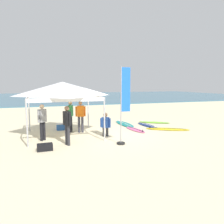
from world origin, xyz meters
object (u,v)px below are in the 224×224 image
(surfboard_navy, at_px, (147,125))
(person_blue, at_px, (105,123))
(surfboard_pink, at_px, (135,130))
(person_green, at_px, (71,114))
(surfboard_yellow, at_px, (167,129))
(cooler_box, at_px, (61,127))
(surfboard_teal, at_px, (124,124))
(person_grey, at_px, (42,120))
(gear_bag_near_tent, at_px, (45,147))
(canopy_tent, at_px, (63,89))
(person_orange, at_px, (81,115))
(surfboard_lime, at_px, (154,122))
(person_black, at_px, (67,123))
(banner_flag, at_px, (123,109))

(surfboard_navy, xyz_separation_m, person_blue, (-3.32, -1.77, 0.62))
(surfboard_pink, bearing_deg, person_green, 168.28)
(surfboard_yellow, relative_size, cooler_box, 4.96)
(surfboard_teal, relative_size, person_green, 1.49)
(person_green, bearing_deg, person_blue, -45.95)
(person_grey, xyz_separation_m, gear_bag_near_tent, (0.02, -1.68, -0.85))
(canopy_tent, height_order, person_grey, canopy_tent)
(surfboard_pink, relative_size, person_orange, 1.11)
(surfboard_yellow, bearing_deg, surfboard_teal, 126.54)
(canopy_tent, bearing_deg, gear_bag_near_tent, -113.22)
(person_green, height_order, person_grey, same)
(surfboard_navy, bearing_deg, surfboard_lime, 40.80)
(person_blue, bearing_deg, person_orange, 129.06)
(surfboard_lime, xyz_separation_m, person_green, (-5.79, -1.02, 0.95))
(surfboard_teal, height_order, person_green, person_green)
(surfboard_lime, bearing_deg, person_black, -150.14)
(person_orange, bearing_deg, surfboard_pink, -7.98)
(person_blue, height_order, banner_flag, banner_flag)
(banner_flag, bearing_deg, person_grey, 151.91)
(surfboard_lime, height_order, person_green, person_green)
(gear_bag_near_tent, distance_m, cooler_box, 3.98)
(surfboard_yellow, bearing_deg, person_blue, -174.73)
(surfboard_navy, height_order, person_blue, person_blue)
(surfboard_pink, relative_size, person_grey, 1.11)
(canopy_tent, relative_size, person_orange, 2.04)
(surfboard_pink, relative_size, person_blue, 1.58)
(cooler_box, bearing_deg, surfboard_lime, 2.80)
(surfboard_teal, bearing_deg, person_orange, -155.44)
(gear_bag_near_tent, bearing_deg, surfboard_navy, 27.66)
(surfboard_lime, xyz_separation_m, person_orange, (-5.30, -1.33, 0.95))
(gear_bag_near_tent, bearing_deg, surfboard_yellow, 15.50)
(gear_bag_near_tent, bearing_deg, person_green, 64.36)
(surfboard_yellow, distance_m, cooler_box, 6.18)
(canopy_tent, bearing_deg, surfboard_lime, 15.62)
(cooler_box, bearing_deg, person_black, -91.02)
(canopy_tent, relative_size, gear_bag_near_tent, 5.81)
(surfboard_lime, bearing_deg, surfboard_teal, 176.88)
(person_black, bearing_deg, gear_bag_near_tent, -152.03)
(person_orange, relative_size, gear_bag_near_tent, 2.85)
(banner_flag, distance_m, gear_bag_near_tent, 3.63)
(surfboard_navy, bearing_deg, surfboard_pink, -143.29)
(person_grey, bearing_deg, surfboard_pink, 7.82)
(canopy_tent, relative_size, person_black, 2.04)
(canopy_tent, bearing_deg, surfboard_teal, 24.31)
(surfboard_yellow, xyz_separation_m, person_grey, (-6.92, -0.23, 0.95))
(surfboard_navy, bearing_deg, canopy_tent, -170.06)
(person_green, bearing_deg, banner_flag, -60.49)
(surfboard_yellow, relative_size, surfboard_navy, 1.21)
(surfboard_yellow, bearing_deg, surfboard_lime, 80.05)
(banner_flag, bearing_deg, person_orange, 114.52)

